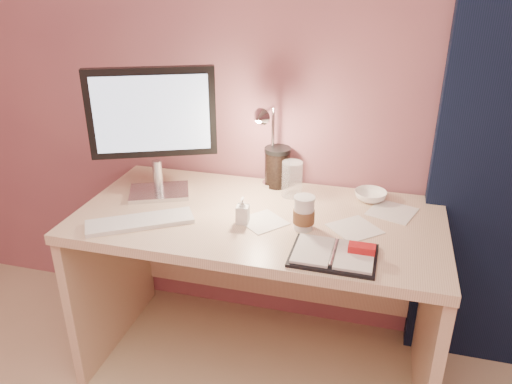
% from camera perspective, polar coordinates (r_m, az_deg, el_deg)
% --- Properties ---
extents(desk, '(1.40, 0.70, 0.73)m').
position_cam_1_polar(desk, '(2.09, 0.82, -7.26)').
color(desk, beige).
rests_on(desk, ground).
extents(monitor, '(0.47, 0.26, 0.53)m').
position_cam_1_polar(monitor, '(2.02, -11.75, 7.92)').
color(monitor, silver).
rests_on(monitor, desk).
extents(keyboard, '(0.39, 0.31, 0.02)m').
position_cam_1_polar(keyboard, '(1.90, -13.12, -3.32)').
color(keyboard, silver).
rests_on(keyboard, desk).
extents(planner, '(0.28, 0.21, 0.04)m').
position_cam_1_polar(planner, '(1.67, 9.12, -7.01)').
color(planner, black).
rests_on(planner, desk).
extents(paper_a, '(0.22, 0.22, 0.00)m').
position_cam_1_polar(paper_a, '(1.85, 11.20, -4.13)').
color(paper_a, silver).
rests_on(paper_a, desk).
extents(paper_b, '(0.21, 0.21, 0.00)m').
position_cam_1_polar(paper_b, '(2.01, 15.29, -2.17)').
color(paper_b, silver).
rests_on(paper_b, desk).
extents(paper_c, '(0.21, 0.21, 0.00)m').
position_cam_1_polar(paper_c, '(1.87, 0.81, -3.41)').
color(paper_c, silver).
rests_on(paper_c, desk).
extents(coffee_cup, '(0.08, 0.08, 0.13)m').
position_cam_1_polar(coffee_cup, '(1.81, 5.50, -2.50)').
color(coffee_cup, silver).
rests_on(coffee_cup, desk).
extents(clear_cup, '(0.08, 0.08, 0.15)m').
position_cam_1_polar(clear_cup, '(2.05, 4.15, 1.47)').
color(clear_cup, white).
rests_on(clear_cup, desk).
extents(bowl, '(0.14, 0.14, 0.04)m').
position_cam_1_polar(bowl, '(2.08, 12.95, -0.43)').
color(bowl, white).
rests_on(bowl, desk).
extents(lotion_bottle, '(0.05, 0.05, 0.10)m').
position_cam_1_polar(lotion_bottle, '(1.84, -1.54, -2.10)').
color(lotion_bottle, silver).
rests_on(lotion_bottle, desk).
extents(dark_jar, '(0.11, 0.11, 0.15)m').
position_cam_1_polar(dark_jar, '(2.15, 2.46, 2.66)').
color(dark_jar, black).
rests_on(dark_jar, desk).
extents(desk_lamp, '(0.10, 0.23, 0.38)m').
position_cam_1_polar(desk_lamp, '(2.00, 1.70, 5.85)').
color(desk_lamp, silver).
rests_on(desk_lamp, desk).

